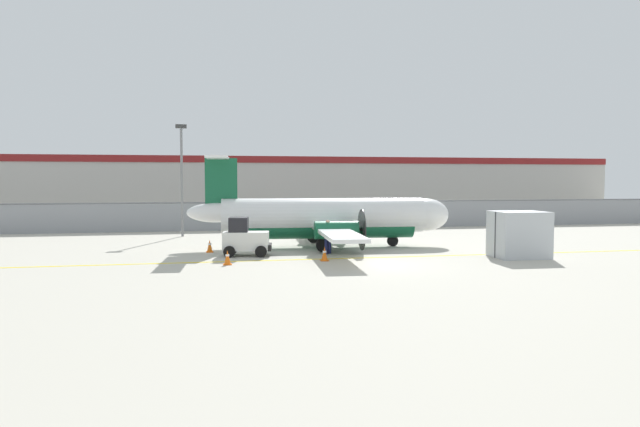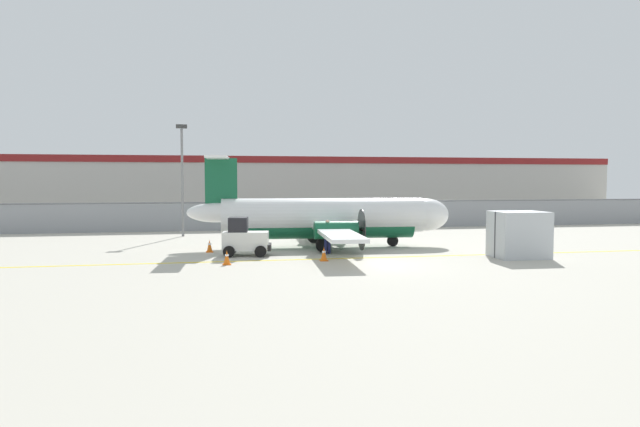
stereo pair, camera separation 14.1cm
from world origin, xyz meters
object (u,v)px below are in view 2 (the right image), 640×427
traffic_cone_near_right (324,254)px  parked_car_0 (123,215)px  traffic_cone_near_left (227,258)px  cargo_container (519,235)px  parked_car_3 (425,210)px  commuter_airplane (328,218)px  traffic_cone_far_left (210,246)px  baggage_tug (245,238)px  apron_light_pole (182,170)px  ground_crew_worker (327,235)px  parked_car_2 (320,208)px  parked_car_1 (245,213)px

traffic_cone_near_right → parked_car_0: (-12.01, 22.63, 0.58)m
traffic_cone_near_left → traffic_cone_near_right: bearing=5.0°
cargo_container → parked_car_3: size_ratio=0.58×
commuter_airplane → traffic_cone_far_left: bearing=-167.9°
commuter_airplane → baggage_tug: (-4.70, -2.66, -0.75)m
traffic_cone_near_left → traffic_cone_far_left: bearing=99.3°
cargo_container → traffic_cone_near_right: cargo_container is taller
baggage_tug → traffic_cone_near_right: size_ratio=3.85×
cargo_container → traffic_cone_near_left: 13.75m
traffic_cone_near_right → parked_car_0: 25.62m
traffic_cone_near_left → traffic_cone_far_left: size_ratio=1.00×
traffic_cone_far_left → cargo_container: bearing=-18.4°
commuter_airplane → parked_car_3: (13.32, 19.70, -0.71)m
cargo_container → apron_light_pole: 21.29m
cargo_container → traffic_cone_near_right: size_ratio=3.87×
baggage_tug → traffic_cone_near_right: (3.46, -2.42, -0.54)m
ground_crew_worker → parked_car_3: 26.33m
baggage_tug → parked_car_3: (18.03, 22.36, 0.04)m
commuter_airplane → parked_car_2: size_ratio=3.73×
apron_light_pole → cargo_container: bearing=-39.7°
parked_car_2 → parked_car_0: bearing=26.7°
traffic_cone_near_right → parked_car_1: (-2.22, 23.01, 0.58)m
ground_crew_worker → parked_car_2: bearing=150.9°
parked_car_2 → parked_car_3: (9.00, -5.25, 0.00)m
parked_car_3 → parked_car_0: bearing=3.1°
parked_car_0 → parked_car_2: size_ratio=1.00×
parked_car_0 → parked_car_3: 26.67m
ground_crew_worker → apron_light_pole: bearing=-163.1°
parked_car_0 → ground_crew_worker: bearing=-61.8°
traffic_cone_far_left → parked_car_3: size_ratio=0.15×
commuter_airplane → apron_light_pole: (-8.10, 7.71, 2.70)m
parked_car_1 → ground_crew_worker: bearing=-78.5°
commuter_airplane → ground_crew_worker: size_ratio=9.45×
ground_crew_worker → apron_light_pole: (-7.52, 10.36, 3.35)m
traffic_cone_near_left → parked_car_2: parked_car_2 is taller
traffic_cone_far_left → parked_car_1: bearing=81.2°
cargo_container → parked_car_2: 30.92m
cargo_container → traffic_cone_near_right: bearing=178.2°
commuter_airplane → apron_light_pole: 11.50m
baggage_tug → traffic_cone_near_left: (-0.94, -2.80, -0.54)m
baggage_tug → traffic_cone_near_right: 4.25m
apron_light_pole → commuter_airplane: bearing=-43.6°
cargo_container → parked_car_0: cargo_container is taller
ground_crew_worker → traffic_cone_near_right: bearing=-34.4°
traffic_cone_near_right → commuter_airplane: bearing=76.2°
parked_car_0 → apron_light_pole: size_ratio=0.59×
traffic_cone_near_right → apron_light_pole: bearing=118.2°
baggage_tug → parked_car_3: 28.72m
cargo_container → parked_car_2: size_ratio=0.58×
ground_crew_worker → traffic_cone_near_left: bearing=-80.1°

